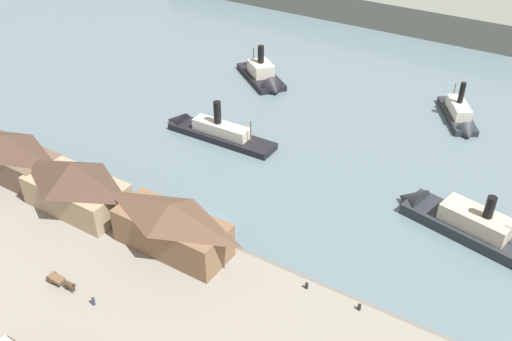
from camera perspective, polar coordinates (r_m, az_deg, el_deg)
ground_plane at (r=91.00m, az=-4.87°, el=-5.26°), size 320.00×320.00×0.00m
quay_promenade at (r=79.11m, az=-14.63°, el=-13.29°), size 110.00×36.00×1.20m
seawall_edge at (r=88.53m, az=-6.27°, el=-6.23°), size 110.00×0.80×1.00m
ferry_shed_central_terminal at (r=106.69m, az=-23.86°, el=1.55°), size 19.63×7.83×8.05m
ferry_shed_east_terminal at (r=93.91m, az=-17.87°, el=-1.41°), size 17.08×8.73×8.52m
ferry_shed_west_terminal at (r=82.55m, az=-8.54°, el=-5.58°), size 17.66×7.44×8.07m
horse_cart at (r=82.21m, az=-19.11°, el=-10.57°), size 5.42×1.33×1.87m
pedestrian_walking_west at (r=78.60m, az=-16.19°, el=-12.57°), size 0.41×0.41×1.67m
mooring_post_west at (r=76.49m, az=10.45°, el=-13.48°), size 0.44×0.44×0.90m
mooring_post_east at (r=78.24m, az=5.16°, el=-11.56°), size 0.44×0.44×0.90m
ferry_moored_east at (r=113.45m, az=-4.81°, el=4.14°), size 25.11×5.55×9.72m
ferry_near_quay at (r=134.88m, az=0.89°, el=9.36°), size 18.20×15.76×10.70m
ferry_departing_north at (r=94.22m, az=19.77°, el=-4.73°), size 25.18×10.99×10.31m
ferry_approaching_east at (r=125.10m, az=19.99°, el=5.15°), size 12.51×17.15×9.60m
far_headland at (r=179.24m, az=17.16°, el=15.11°), size 180.00×24.00×8.00m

